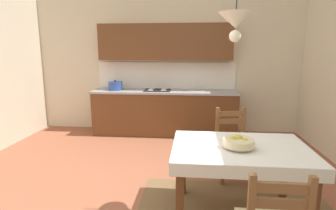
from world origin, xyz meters
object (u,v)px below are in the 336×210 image
object	(u,v)px
pendant_lamp	(236,21)
kitchen_cabinetry	(165,92)
dining_chair_kitchen_side	(232,145)
dining_table	(240,159)
fruit_bowl	(238,142)

from	to	relation	value
pendant_lamp	kitchen_cabinetry	bearing A→B (deg)	108.77
dining_chair_kitchen_side	pendant_lamp	bearing A→B (deg)	-100.97
dining_table	pendant_lamp	xyz separation A→B (m)	(-0.11, -0.01, 1.32)
dining_table	dining_chair_kitchen_side	distance (m)	0.90
kitchen_cabinetry	pendant_lamp	size ratio (longest dim) A/B	3.60
fruit_bowl	kitchen_cabinetry	bearing A→B (deg)	109.83
dining_table	dining_chair_kitchen_side	world-z (taller)	dining_chair_kitchen_side
kitchen_cabinetry	fruit_bowl	size ratio (longest dim) A/B	9.67
fruit_bowl	pendant_lamp	distance (m)	1.13
kitchen_cabinetry	dining_table	size ratio (longest dim) A/B	2.16
fruit_bowl	pendant_lamp	xyz separation A→B (m)	(-0.07, 0.05, 1.13)
kitchen_cabinetry	dining_chair_kitchen_side	distance (m)	2.19
fruit_bowl	pendant_lamp	size ratio (longest dim) A/B	0.37
dining_table	kitchen_cabinetry	bearing A→B (deg)	110.80
kitchen_cabinetry	pendant_lamp	world-z (taller)	pendant_lamp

